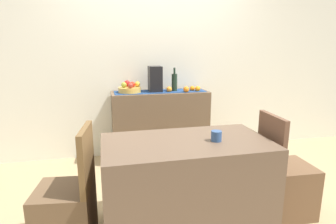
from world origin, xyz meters
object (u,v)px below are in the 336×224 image
object	(u,v)px
coffee_maker	(155,79)
wine_bottle	(174,82)
fruit_bowl	(130,90)
chair_near_window	(67,211)
chair_by_corner	(285,185)
coffee_cup	(216,136)
sideboard_console	(160,125)
dining_table	(186,185)

from	to	relation	value
coffee_maker	wine_bottle	bearing A→B (deg)	0.00
fruit_bowl	coffee_maker	size ratio (longest dim) A/B	0.86
fruit_bowl	wine_bottle	size ratio (longest dim) A/B	0.92
chair_near_window	chair_by_corner	bearing A→B (deg)	0.09
fruit_bowl	coffee_maker	world-z (taller)	coffee_maker
coffee_cup	sideboard_console	bearing A→B (deg)	94.44
sideboard_console	chair_near_window	bearing A→B (deg)	-123.65
sideboard_console	dining_table	bearing A→B (deg)	-93.77
wine_bottle	chair_near_window	xyz separation A→B (m)	(-1.19, -1.51, -0.74)
sideboard_console	dining_table	xyz separation A→B (m)	(-0.10, -1.51, -0.07)
chair_near_window	sideboard_console	bearing A→B (deg)	56.35
wine_bottle	fruit_bowl	bearing A→B (deg)	-180.00
dining_table	fruit_bowl	bearing A→B (deg)	100.72
wine_bottle	chair_near_window	size ratio (longest dim) A/B	0.33
dining_table	coffee_cup	distance (m)	0.47
coffee_cup	chair_by_corner	size ratio (longest dim) A/B	0.09
sideboard_console	coffee_cup	xyz separation A→B (m)	(0.12, -1.56, 0.34)
fruit_bowl	chair_near_window	xyz separation A→B (m)	(-0.62, -1.51, -0.66)
dining_table	chair_by_corner	world-z (taller)	chair_by_corner
wine_bottle	coffee_cup	size ratio (longest dim) A/B	3.68
coffee_cup	chair_by_corner	distance (m)	0.86
fruit_bowl	coffee_cup	world-z (taller)	fruit_bowl
wine_bottle	coffee_cup	distance (m)	1.58
coffee_maker	dining_table	size ratio (longest dim) A/B	0.25
fruit_bowl	dining_table	distance (m)	1.63
sideboard_console	wine_bottle	world-z (taller)	wine_bottle
fruit_bowl	chair_near_window	size ratio (longest dim) A/B	0.31
coffee_maker	chair_near_window	xyz separation A→B (m)	(-0.94, -1.51, -0.78)
chair_near_window	fruit_bowl	bearing A→B (deg)	67.66
fruit_bowl	coffee_maker	bearing A→B (deg)	0.00
fruit_bowl	dining_table	world-z (taller)	fruit_bowl
dining_table	chair_by_corner	size ratio (longest dim) A/B	1.43
wine_bottle	coffee_maker	distance (m)	0.25
coffee_maker	coffee_cup	bearing A→B (deg)	-83.28
sideboard_console	chair_near_window	distance (m)	1.82
sideboard_console	coffee_cup	distance (m)	1.60
dining_table	coffee_cup	size ratio (longest dim) A/B	15.75
wine_bottle	coffee_maker	bearing A→B (deg)	-180.00
sideboard_console	coffee_maker	bearing A→B (deg)	180.00
coffee_maker	chair_by_corner	bearing A→B (deg)	-60.02
dining_table	coffee_cup	xyz separation A→B (m)	(0.22, -0.05, 0.41)
wine_bottle	dining_table	xyz separation A→B (m)	(-0.29, -1.51, -0.63)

